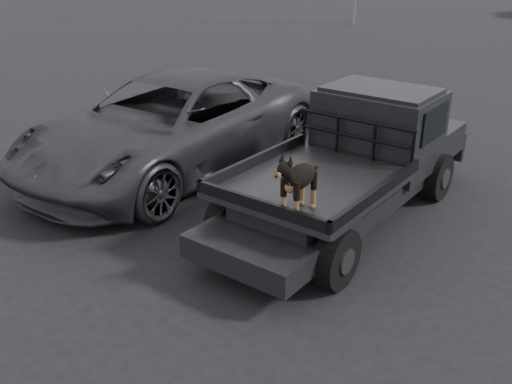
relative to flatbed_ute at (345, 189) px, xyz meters
The scene contains 6 objects.
ground 1.60m from the flatbed_ute, 70.28° to the right, with size 120.00×120.00×0.00m, color black.
flatbed_ute is the anchor object (origin of this frame).
ute_cab 1.31m from the flatbed_ute, 90.00° to the left, with size 1.72×1.30×0.88m, color black, non-canonical shape.
headache_rack 0.76m from the flatbed_ute, 90.00° to the left, with size 1.80×0.08×0.55m, color black, non-canonical shape.
dog 2.05m from the flatbed_ute, 79.14° to the right, with size 0.32×0.60×0.74m, color black, non-canonical shape.
parked_suv 3.48m from the flatbed_ute, behind, with size 2.79×6.05×1.68m, color #333438.
Camera 1 is at (3.09, -5.51, 3.84)m, focal length 40.00 mm.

